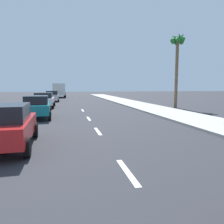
{
  "coord_description": "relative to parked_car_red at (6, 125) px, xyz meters",
  "views": [
    {
      "loc": [
        -1.51,
        3.9,
        2.18
      ],
      "look_at": [
        0.43,
        12.87,
        1.1
      ],
      "focal_mm": 34.42,
      "sensor_mm": 36.0,
      "label": 1
    }
  ],
  "objects": [
    {
      "name": "parked_car_teal",
      "position": [
        0.14,
        7.44,
        -0.0
      ],
      "size": [
        2.07,
        4.13,
        1.57
      ],
      "rotation": [
        0.0,
        0.0,
        0.06
      ],
      "color": "#14727A",
      "rests_on": "ground"
    },
    {
      "name": "sidewalk_strip",
      "position": [
        10.41,
        9.94,
        -0.77
      ],
      "size": [
        3.6,
        80.0,
        0.14
      ],
      "primitive_type": "cube",
      "color": "#B2ADA3",
      "rests_on": "ground"
    },
    {
      "name": "lane_stripe_3",
      "position": [
        3.62,
        2.15,
        -0.83
      ],
      "size": [
        0.16,
        1.8,
        0.01
      ],
      "primitive_type": "cube",
      "color": "white",
      "rests_on": "ground"
    },
    {
      "name": "parked_car_white",
      "position": [
        -0.11,
        15.44,
        0.0
      ],
      "size": [
        2.13,
        4.59,
        1.57
      ],
      "rotation": [
        0.0,
        0.0,
        0.01
      ],
      "color": "white",
      "rests_on": "ground"
    },
    {
      "name": "delivery_truck",
      "position": [
        0.76,
        37.17,
        0.67
      ],
      "size": [
        2.89,
        6.34,
        2.8
      ],
      "rotation": [
        0.0,
        0.0,
        0.04
      ],
      "color": "beige",
      "rests_on": "ground"
    },
    {
      "name": "parked_car_silver",
      "position": [
        0.13,
        25.02,
        0.0
      ],
      "size": [
        2.16,
        4.42,
        1.57
      ],
      "rotation": [
        0.0,
        0.0,
        0.04
      ],
      "color": "#B7BABF",
      "rests_on": "ground"
    },
    {
      "name": "lane_stripe_5",
      "position": [
        3.62,
        11.71,
        -0.83
      ],
      "size": [
        0.16,
        1.8,
        0.01
      ],
      "primitive_type": "cube",
      "color": "white",
      "rests_on": "ground"
    },
    {
      "name": "lane_stripe_4",
      "position": [
        3.62,
        6.45,
        -0.83
      ],
      "size": [
        0.16,
        1.8,
        0.01
      ],
      "primitive_type": "cube",
      "color": "white",
      "rests_on": "ground"
    },
    {
      "name": "ground_plane",
      "position": [
        3.62,
        7.94,
        -0.84
      ],
      "size": [
        160.0,
        160.0,
        0.0
      ],
      "primitive_type": "plane",
      "color": "#2D2D33"
    },
    {
      "name": "lane_stripe_2",
      "position": [
        3.62,
        -3.04,
        -0.83
      ],
      "size": [
        0.16,
        1.8,
        0.01
      ],
      "primitive_type": "cube",
      "color": "white",
      "rests_on": "ground"
    },
    {
      "name": "parked_car_red",
      "position": [
        0.0,
        0.0,
        0.0
      ],
      "size": [
        2.04,
        4.16,
        1.57
      ],
      "rotation": [
        0.0,
        0.0,
        0.04
      ],
      "color": "red",
      "rests_on": "ground"
    },
    {
      "name": "palm_tree_far",
      "position": [
        13.19,
        12.04,
        5.13
      ],
      "size": [
        1.66,
        1.61,
        7.59
      ],
      "color": "brown",
      "rests_on": "ground"
    }
  ]
}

